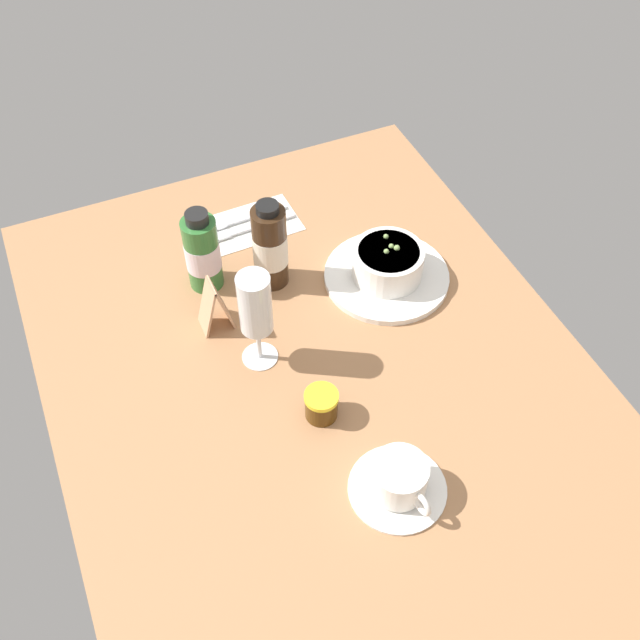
{
  "coord_description": "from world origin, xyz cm",
  "views": [
    {
      "loc": [
        -66.57,
        28.68,
        97.57
      ],
      "look_at": [
        4.69,
        -2.31,
        6.57
      ],
      "focal_mm": 42.35,
      "sensor_mm": 36.0,
      "label": 1
    }
  ],
  "objects_px": {
    "cutlery_setting": "(250,224)",
    "wine_glass": "(255,308)",
    "jam_jar": "(321,405)",
    "coffee_cup": "(399,480)",
    "sauce_bottle_green": "(202,253)",
    "porridge_bowl": "(387,267)",
    "sauce_bottle_brown": "(270,247)",
    "menu_card": "(214,305)"
  },
  "relations": [
    {
      "from": "wine_glass",
      "to": "sauce_bottle_brown",
      "type": "xyz_separation_m",
      "value": [
        0.15,
        -0.08,
        -0.04
      ]
    },
    {
      "from": "cutlery_setting",
      "to": "wine_glass",
      "type": "bearing_deg",
      "value": 162.84
    },
    {
      "from": "sauce_bottle_brown",
      "to": "porridge_bowl",
      "type": "bearing_deg",
      "value": -112.95
    },
    {
      "from": "menu_card",
      "to": "sauce_bottle_brown",
      "type": "bearing_deg",
      "value": -64.1
    },
    {
      "from": "coffee_cup",
      "to": "jam_jar",
      "type": "bearing_deg",
      "value": 16.66
    },
    {
      "from": "porridge_bowl",
      "to": "coffee_cup",
      "type": "relative_size",
      "value": 1.57
    },
    {
      "from": "coffee_cup",
      "to": "porridge_bowl",
      "type": "bearing_deg",
      "value": -24.55
    },
    {
      "from": "cutlery_setting",
      "to": "sauce_bottle_green",
      "type": "height_order",
      "value": "sauce_bottle_green"
    },
    {
      "from": "jam_jar",
      "to": "cutlery_setting",
      "type": "bearing_deg",
      "value": -6.01
    },
    {
      "from": "wine_glass",
      "to": "jam_jar",
      "type": "height_order",
      "value": "wine_glass"
    },
    {
      "from": "cutlery_setting",
      "to": "wine_glass",
      "type": "xyz_separation_m",
      "value": [
        -0.31,
        0.09,
        0.12
      ]
    },
    {
      "from": "porridge_bowl",
      "to": "cutlery_setting",
      "type": "bearing_deg",
      "value": 37.12
    },
    {
      "from": "porridge_bowl",
      "to": "coffee_cup",
      "type": "height_order",
      "value": "porridge_bowl"
    },
    {
      "from": "wine_glass",
      "to": "sauce_bottle_green",
      "type": "distance_m",
      "value": 0.2
    },
    {
      "from": "cutlery_setting",
      "to": "sauce_bottle_green",
      "type": "xyz_separation_m",
      "value": [
        -0.11,
        0.12,
        0.07
      ]
    },
    {
      "from": "cutlery_setting",
      "to": "sauce_bottle_brown",
      "type": "bearing_deg",
      "value": 175.0
    },
    {
      "from": "sauce_bottle_brown",
      "to": "sauce_bottle_green",
      "type": "bearing_deg",
      "value": 69.86
    },
    {
      "from": "cutlery_setting",
      "to": "coffee_cup",
      "type": "height_order",
      "value": "coffee_cup"
    },
    {
      "from": "wine_glass",
      "to": "sauce_bottle_green",
      "type": "bearing_deg",
      "value": 7.97
    },
    {
      "from": "porridge_bowl",
      "to": "sauce_bottle_green",
      "type": "relative_size",
      "value": 1.38
    },
    {
      "from": "wine_glass",
      "to": "sauce_bottle_brown",
      "type": "height_order",
      "value": "wine_glass"
    },
    {
      "from": "jam_jar",
      "to": "sauce_bottle_green",
      "type": "bearing_deg",
      "value": 12.51
    },
    {
      "from": "wine_glass",
      "to": "porridge_bowl",
      "type": "bearing_deg",
      "value": -74.29
    },
    {
      "from": "wine_glass",
      "to": "sauce_bottle_green",
      "type": "xyz_separation_m",
      "value": [
        0.19,
        0.03,
        -0.05
      ]
    },
    {
      "from": "porridge_bowl",
      "to": "wine_glass",
      "type": "bearing_deg",
      "value": 105.71
    },
    {
      "from": "coffee_cup",
      "to": "jam_jar",
      "type": "relative_size",
      "value": 2.69
    },
    {
      "from": "coffee_cup",
      "to": "sauce_bottle_green",
      "type": "xyz_separation_m",
      "value": [
        0.5,
        0.12,
        0.05
      ]
    },
    {
      "from": "jam_jar",
      "to": "sauce_bottle_green",
      "type": "distance_m",
      "value": 0.35
    },
    {
      "from": "porridge_bowl",
      "to": "jam_jar",
      "type": "distance_m",
      "value": 0.31
    },
    {
      "from": "porridge_bowl",
      "to": "wine_glass",
      "type": "height_order",
      "value": "wine_glass"
    },
    {
      "from": "wine_glass",
      "to": "sauce_bottle_brown",
      "type": "bearing_deg",
      "value": -27.67
    },
    {
      "from": "sauce_bottle_brown",
      "to": "menu_card",
      "type": "distance_m",
      "value": 0.14
    },
    {
      "from": "jam_jar",
      "to": "wine_glass",
      "type": "bearing_deg",
      "value": 18.48
    },
    {
      "from": "coffee_cup",
      "to": "wine_glass",
      "type": "xyz_separation_m",
      "value": [
        0.3,
        0.1,
        0.09
      ]
    },
    {
      "from": "porridge_bowl",
      "to": "sauce_bottle_green",
      "type": "xyz_separation_m",
      "value": [
        0.12,
        0.3,
        0.04
      ]
    },
    {
      "from": "wine_glass",
      "to": "cutlery_setting",
      "type": "bearing_deg",
      "value": -17.16
    },
    {
      "from": "porridge_bowl",
      "to": "menu_card",
      "type": "relative_size",
      "value": 2.28
    },
    {
      "from": "jam_jar",
      "to": "menu_card",
      "type": "distance_m",
      "value": 0.25
    },
    {
      "from": "wine_glass",
      "to": "sauce_bottle_green",
      "type": "height_order",
      "value": "wine_glass"
    },
    {
      "from": "coffee_cup",
      "to": "sauce_bottle_brown",
      "type": "bearing_deg",
      "value": 1.8
    },
    {
      "from": "coffee_cup",
      "to": "menu_card",
      "type": "xyz_separation_m",
      "value": [
        0.4,
        0.14,
        0.02
      ]
    },
    {
      "from": "wine_glass",
      "to": "menu_card",
      "type": "distance_m",
      "value": 0.13
    }
  ]
}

